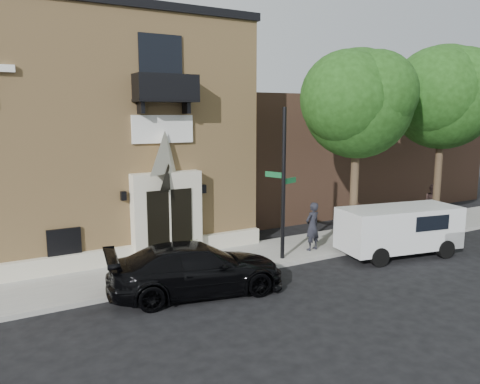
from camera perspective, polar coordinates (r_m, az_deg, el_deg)
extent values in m
plane|color=black|center=(15.90, -1.69, -10.52)|extent=(120.00, 120.00, 0.00)
cube|color=gray|center=(17.57, -1.10, -8.28)|extent=(42.00, 3.00, 0.15)
cube|color=tan|center=(21.59, -19.12, 6.49)|extent=(12.00, 10.00, 9.00)
cube|color=black|center=(21.89, -19.82, 18.72)|extent=(12.20, 10.20, 0.30)
cube|color=beige|center=(17.30, -15.19, -7.60)|extent=(12.00, 0.30, 0.60)
cube|color=beige|center=(17.43, -8.89, -2.84)|extent=(2.60, 0.55, 3.20)
pyramid|color=beige|center=(17.09, -9.09, 4.88)|extent=(2.60, 0.55, 1.50)
cube|color=black|center=(17.24, -8.52, -3.99)|extent=(1.70, 0.06, 2.60)
cube|color=beige|center=(17.20, -8.47, -4.02)|extent=(0.06, 0.04, 2.60)
cube|color=white|center=(17.22, -9.39, 7.58)|extent=(2.30, 0.10, 1.00)
cube|color=black|center=(16.86, -9.01, 10.95)|extent=(2.20, 0.90, 0.10)
cube|color=black|center=(16.48, -8.51, 12.56)|extent=(2.20, 0.06, 0.90)
cube|color=black|center=(16.53, -12.54, 12.43)|extent=(0.06, 0.90, 0.90)
cube|color=black|center=(17.28, -5.72, 12.47)|extent=(0.06, 0.90, 0.90)
cube|color=black|center=(17.32, -9.63, 14.87)|extent=(1.60, 0.08, 2.20)
cube|color=black|center=(16.88, -20.63, -5.85)|extent=(1.10, 0.10, 1.00)
cube|color=red|center=(16.91, -20.65, -5.82)|extent=(0.85, 0.06, 0.75)
cube|color=black|center=(16.92, -14.03, -0.45)|extent=(0.18, 0.18, 0.32)
cube|color=black|center=(17.99, -4.49, 0.39)|extent=(0.18, 0.18, 0.32)
cube|color=brown|center=(29.30, 10.87, 4.95)|extent=(18.00, 8.00, 6.40)
cylinder|color=#38281C|center=(19.11, 13.71, -0.38)|extent=(0.32, 0.32, 4.20)
sphere|color=#18380F|center=(18.85, 14.14, 10.37)|extent=(4.20, 4.20, 4.20)
sphere|color=#18380F|center=(19.62, 15.20, 9.41)|extent=(3.36, 3.36, 3.36)
sphere|color=#18380F|center=(18.23, 12.99, 11.09)|extent=(3.57, 3.57, 3.57)
sphere|color=#18380F|center=(18.50, 16.17, 11.55)|extent=(3.15, 3.15, 3.15)
cylinder|color=#38281C|center=(22.80, 22.91, 0.99)|extent=(0.32, 0.32, 4.42)
sphere|color=#18380F|center=(22.60, 23.54, 10.53)|extent=(4.50, 4.50, 4.50)
sphere|color=#18380F|center=(23.41, 24.09, 9.69)|extent=(3.60, 3.60, 3.60)
sphere|color=#18380F|center=(21.93, 22.88, 11.15)|extent=(3.82, 3.82, 3.83)
sphere|color=#18380F|center=(22.36, 25.38, 11.45)|extent=(3.38, 3.38, 3.38)
imported|color=black|center=(14.50, -5.31, -9.28)|extent=(5.68, 3.08, 1.56)
cube|color=silver|center=(19.06, 18.81, -4.13)|extent=(4.91, 2.65, 1.58)
cube|color=silver|center=(20.36, 22.88, -4.87)|extent=(1.24, 2.00, 0.65)
cube|color=black|center=(20.44, 23.78, -2.72)|extent=(0.55, 1.61, 0.65)
cube|color=black|center=(18.76, 22.43, -3.53)|extent=(1.47, 0.30, 0.56)
cylinder|color=black|center=(17.69, 16.64, -7.62)|extent=(0.74, 0.35, 0.71)
cylinder|color=black|center=(19.08, 13.50, -6.23)|extent=(0.74, 0.35, 0.71)
cylinder|color=black|center=(19.56, 23.76, -6.40)|extent=(0.74, 0.35, 0.71)
cylinder|color=black|center=(20.83, 20.42, -5.25)|extent=(0.74, 0.35, 0.71)
cylinder|color=black|center=(16.99, 5.31, 0.92)|extent=(0.15, 0.15, 5.54)
cube|color=#12552B|center=(17.32, 6.09, 1.38)|extent=(0.75, 0.32, 0.20)
cube|color=#12552B|center=(17.18, 4.18, 2.12)|extent=(0.32, 0.75, 0.20)
cylinder|color=#99280E|center=(19.35, 12.91, -6.48)|extent=(0.37, 0.37, 0.08)
cylinder|color=#99280E|center=(19.27, 12.95, -5.55)|extent=(0.27, 0.27, 0.57)
sphere|color=#99280E|center=(19.19, 12.98, -4.65)|extent=(0.27, 0.27, 0.27)
cylinder|color=#99280E|center=(19.26, 12.95, -5.42)|extent=(0.46, 0.12, 0.12)
cube|color=#0E361A|center=(19.84, 14.46, -4.56)|extent=(2.11, 1.61, 1.14)
cube|color=black|center=(19.70, 14.54, -2.80)|extent=(2.18, 1.68, 0.12)
imported|color=olive|center=(17.54, -6.24, -6.81)|extent=(0.72, 0.63, 0.76)
imported|color=black|center=(18.53, 8.82, -4.16)|extent=(0.77, 0.58, 1.90)
imported|color=black|center=(25.05, 22.44, -1.21)|extent=(0.94, 1.08, 1.90)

